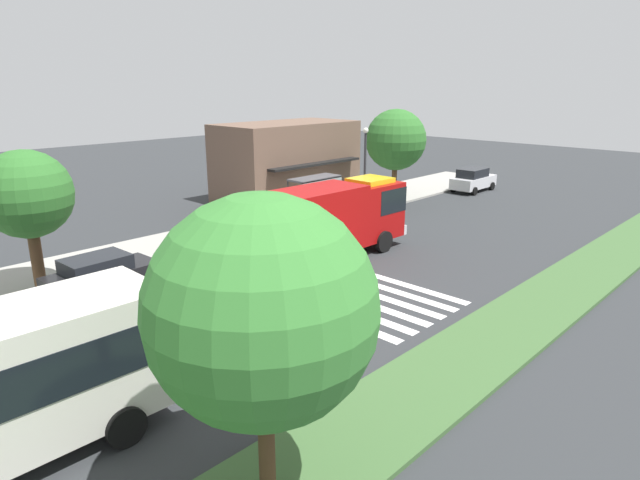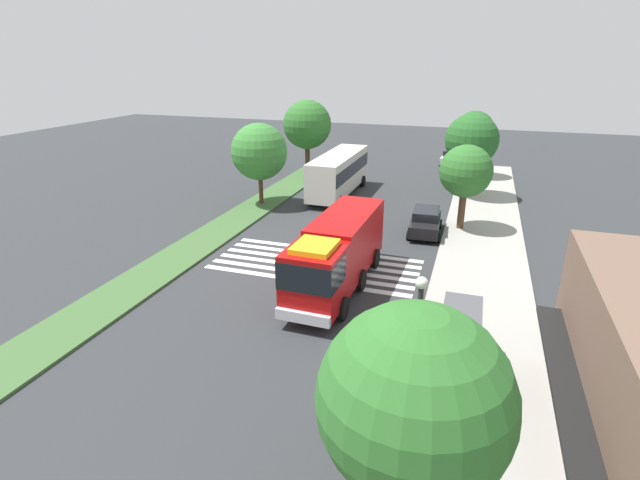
{
  "view_description": "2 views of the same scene",
  "coord_description": "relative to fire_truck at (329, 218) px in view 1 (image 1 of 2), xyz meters",
  "views": [
    {
      "loc": [
        -15.22,
        -15.17,
        8.32
      ],
      "look_at": [
        0.89,
        0.29,
        1.78
      ],
      "focal_mm": 30.32,
      "sensor_mm": 36.0,
      "label": 1
    },
    {
      "loc": [
        24.61,
        8.24,
        11.24
      ],
      "look_at": [
        0.19,
        0.12,
        1.37
      ],
      "focal_mm": 27.03,
      "sensor_mm": 36.0,
      "label": 2
    }
  ],
  "objects": [
    {
      "name": "ground_plane",
      "position": [
        -3.26,
        -1.98,
        -2.04
      ],
      "size": [
        120.0,
        120.0,
        0.0
      ],
      "primitive_type": "plane",
      "color": "#2D3033"
    },
    {
      "name": "sidewalk",
      "position": [
        -3.26,
        7.08,
        -1.97
      ],
      "size": [
        60.0,
        5.09,
        0.14
      ],
      "primitive_type": "cube",
      "color": "#9E9B93",
      "rests_on": "ground_plane"
    },
    {
      "name": "median_strip",
      "position": [
        -3.26,
        -10.0,
        -1.97
      ],
      "size": [
        60.0,
        3.0,
        0.14
      ],
      "primitive_type": "cube",
      "color": "#3D6033",
      "rests_on": "ground_plane"
    },
    {
      "name": "crosswalk",
      "position": [
        -2.66,
        -1.98,
        -2.04
      ],
      "size": [
        4.95,
        11.73,
        0.01
      ],
      "color": "silver",
      "rests_on": "ground_plane"
    },
    {
      "name": "fire_truck",
      "position": [
        0.0,
        0.0,
        0.0
      ],
      "size": [
        9.73,
        2.98,
        3.62
      ],
      "rotation": [
        0.0,
        0.0,
        -0.03
      ],
      "color": "#A50C0C",
      "rests_on": "ground_plane"
    },
    {
      "name": "parked_car_mid",
      "position": [
        -9.84,
        3.33,
        -1.18
      ],
      "size": [
        4.43,
        2.27,
        1.67
      ],
      "rotation": [
        0.0,
        0.0,
        0.05
      ],
      "color": "black",
      "rests_on": "ground_plane"
    },
    {
      "name": "parked_car_east",
      "position": [
        20.32,
        3.33,
        -1.12
      ],
      "size": [
        4.4,
        2.05,
        1.82
      ],
      "rotation": [
        0.0,
        0.0,
        0.01
      ],
      "color": "silver",
      "rests_on": "ground_plane"
    },
    {
      "name": "bus_stop_shelter",
      "position": [
        5.5,
        5.99,
        -0.16
      ],
      "size": [
        3.5,
        1.4,
        2.46
      ],
      "color": "#4C4C51",
      "rests_on": "sidewalk"
    },
    {
      "name": "bench_near_shelter",
      "position": [
        1.5,
        5.99,
        -1.45
      ],
      "size": [
        1.6,
        0.5,
        0.9
      ],
      "color": "#4C3823",
      "rests_on": "sidewalk"
    },
    {
      "name": "street_lamp",
      "position": [
        9.0,
        5.13,
        1.32
      ],
      "size": [
        0.36,
        0.36,
        5.37
      ],
      "color": "#2D2D30",
      "rests_on": "sidewalk"
    },
    {
      "name": "storefront_building",
      "position": [
        8.64,
        12.24,
        0.71
      ],
      "size": [
        10.54,
        6.07,
        5.51
      ],
      "color": "brown",
      "rests_on": "ground_plane"
    },
    {
      "name": "sidewalk_tree_center",
      "position": [
        -11.44,
        5.53,
        2.02
      ],
      "size": [
        3.5,
        3.5,
        5.71
      ],
      "color": "#513823",
      "rests_on": "sidewalk"
    },
    {
      "name": "sidewalk_tree_far_east",
      "position": [
        12.84,
        5.53,
        2.37
      ],
      "size": [
        4.26,
        4.26,
        6.42
      ],
      "color": "#513823",
      "rests_on": "sidewalk"
    },
    {
      "name": "median_tree_west",
      "position": [
        -12.57,
        -10.0,
        2.22
      ],
      "size": [
        4.4,
        4.4,
        6.34
      ],
      "color": "#47301E",
      "rests_on": "median_strip"
    }
  ]
}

